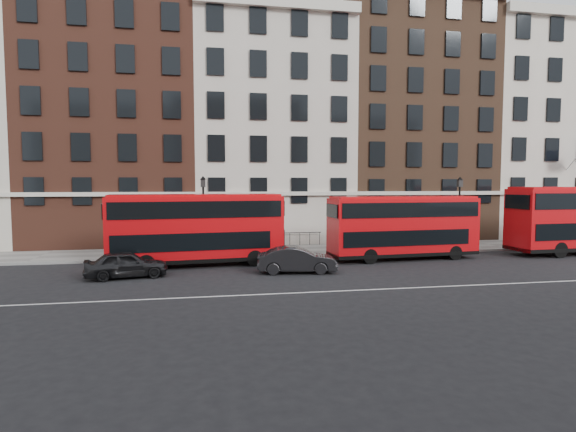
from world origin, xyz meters
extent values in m
plane|color=black|center=(0.00, 0.00, 0.00)|extent=(120.00, 120.00, 0.00)
cube|color=slate|center=(0.00, 10.50, 0.07)|extent=(80.00, 5.00, 0.15)
cube|color=gray|center=(0.00, 8.00, 0.08)|extent=(80.00, 0.30, 0.16)
cube|color=white|center=(0.00, -2.00, 0.01)|extent=(70.00, 0.12, 0.01)
cube|color=brown|center=(-12.80, 18.00, 11.00)|extent=(12.80, 10.00, 22.00)
cube|color=#B8B0A2|center=(0.00, 18.00, 9.50)|extent=(12.80, 10.00, 19.00)
cube|color=beige|center=(0.00, 12.75, 18.60)|extent=(12.80, 0.50, 0.80)
cube|color=brown|center=(12.80, 18.00, 10.50)|extent=(12.80, 10.00, 21.00)
cube|color=beige|center=(25.60, 18.00, 10.00)|extent=(12.80, 10.00, 20.00)
cube|color=beige|center=(25.60, 12.75, 19.60)|extent=(12.80, 0.50, 0.80)
cube|color=red|center=(-6.16, 5.77, 2.26)|extent=(10.41, 3.46, 3.84)
cube|color=black|center=(-6.16, 5.77, 0.46)|extent=(10.42, 3.50, 0.23)
cube|color=black|center=(-6.45, 5.74, 1.61)|extent=(9.26, 3.42, 1.02)
cube|color=black|center=(-6.16, 5.77, 3.45)|extent=(10.03, 3.50, 0.97)
cube|color=red|center=(-6.16, 5.77, 4.23)|extent=(10.10, 3.24, 0.18)
cube|color=black|center=(-1.04, 6.30, 1.51)|extent=(0.30, 2.14, 1.26)
cube|color=black|center=(-1.04, 6.30, 2.55)|extent=(0.27, 1.85, 0.41)
cylinder|color=black|center=(-2.76, 5.02, 0.49)|extent=(1.00, 0.37, 0.97)
cylinder|color=black|center=(-2.98, 7.19, 0.49)|extent=(1.00, 0.37, 0.97)
cylinder|color=black|center=(-8.96, 4.39, 0.49)|extent=(1.00, 0.37, 0.97)
cylinder|color=black|center=(-9.18, 6.56, 0.49)|extent=(1.00, 0.37, 0.97)
cube|color=red|center=(7.06, 5.77, 2.17)|extent=(9.92, 2.97, 3.68)
cube|color=black|center=(7.06, 5.77, 0.44)|extent=(9.93, 3.01, 0.22)
cube|color=black|center=(6.78, 5.75, 1.54)|extent=(8.81, 2.97, 0.98)
cube|color=black|center=(7.06, 5.77, 3.31)|extent=(9.56, 3.02, 0.93)
cube|color=red|center=(7.06, 5.77, 4.06)|extent=(9.63, 2.77, 0.17)
cube|color=black|center=(11.98, 6.10, 1.45)|extent=(0.21, 2.05, 1.21)
cube|color=black|center=(11.98, 6.10, 2.44)|extent=(0.19, 1.77, 0.39)
cylinder|color=black|center=(10.29, 4.94, 0.47)|extent=(0.95, 0.32, 0.93)
cylinder|color=black|center=(10.16, 7.02, 0.47)|extent=(0.95, 0.32, 0.93)
cylinder|color=black|center=(4.34, 4.54, 0.47)|extent=(0.95, 0.32, 0.93)
cylinder|color=black|center=(4.20, 6.63, 0.47)|extent=(0.95, 0.32, 0.93)
cylinder|color=black|center=(17.63, 4.43, 0.53)|extent=(1.08, 0.35, 1.07)
cylinder|color=black|center=(17.52, 6.82, 0.53)|extent=(1.08, 0.35, 1.07)
imported|color=black|center=(-9.76, 2.89, 0.71)|extent=(4.41, 2.40, 1.42)
imported|color=black|center=(-0.67, 2.60, 0.72)|extent=(4.55, 2.07, 1.45)
cylinder|color=black|center=(-5.79, 9.10, 2.45)|extent=(0.14, 0.14, 4.60)
cylinder|color=black|center=(-5.79, 9.10, 0.45)|extent=(0.32, 0.32, 0.60)
cube|color=#262626|center=(-5.79, 9.10, 5.00)|extent=(0.32, 0.32, 0.55)
cone|color=black|center=(-5.79, 9.10, 5.35)|extent=(0.44, 0.44, 0.25)
cylinder|color=black|center=(12.93, 8.92, 2.45)|extent=(0.14, 0.14, 4.60)
cylinder|color=black|center=(12.93, 8.92, 0.45)|extent=(0.32, 0.32, 0.60)
cube|color=#262626|center=(12.93, 8.92, 5.00)|extent=(0.32, 0.32, 0.55)
cone|color=black|center=(12.93, 8.92, 5.35)|extent=(0.44, 0.44, 0.25)
camera|label=1|loc=(-5.55, -21.60, 4.89)|focal=28.00mm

